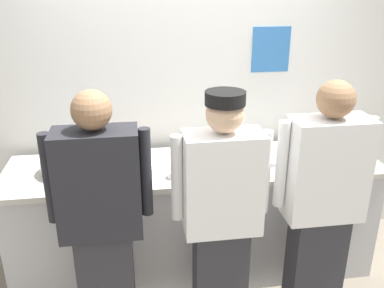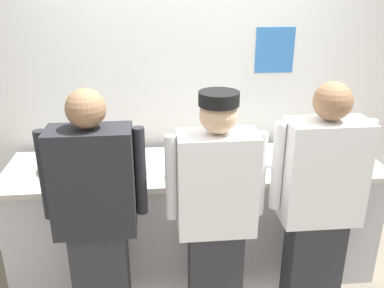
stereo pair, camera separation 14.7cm
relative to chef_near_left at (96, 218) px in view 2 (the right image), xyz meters
The scene contains 16 objects.
wall_back 1.43m from the chef_near_left, 59.68° to the left, with size 4.37×0.11×2.95m.
prep_counter 1.01m from the chef_near_left, 43.94° to the left, with size 2.79×0.72×0.93m.
chef_near_left is the anchor object (origin of this frame).
chef_center 0.72m from the chef_near_left, ahead, with size 0.60×0.24×1.66m.
chef_far_right 1.36m from the chef_near_left, ahead, with size 0.62×0.24×1.70m.
plate_stack_front 0.93m from the chef_near_left, 35.25° to the left, with size 0.23×0.23×0.08m.
plate_stack_rear 0.67m from the chef_near_left, 64.02° to the left, with size 0.25×0.25×0.05m.
mixing_bowl_steel 0.69m from the chef_near_left, 113.06° to the left, with size 0.36×0.36×0.12m, color #B7BABF.
sheet_tray 1.49m from the chef_near_left, 25.22° to the left, with size 0.51×0.31×0.02m, color #B7BABF.
squeeze_bottle_primary 1.94m from the chef_near_left, 26.18° to the left, with size 0.06×0.06×0.19m.
squeeze_bottle_secondary 1.19m from the chef_near_left, 31.36° to the left, with size 0.06×0.06×0.21m.
squeeze_bottle_spare 0.71m from the chef_near_left, 80.09° to the left, with size 0.05×0.05×0.20m.
ramekin_orange_sauce 1.19m from the chef_near_left, 40.05° to the left, with size 0.09×0.09×0.05m.
ramekin_yellow_sauce 0.65m from the chef_near_left, 41.99° to the left, with size 0.09×0.09×0.05m.
ramekin_red_sauce 1.97m from the chef_near_left, 22.51° to the left, with size 0.10×0.10×0.04m.
ramekin_green_sauce 1.01m from the chef_near_left, 53.67° to the left, with size 0.11×0.11×0.05m.
Camera 2 is at (-0.30, -2.46, 2.23)m, focal length 39.28 mm.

